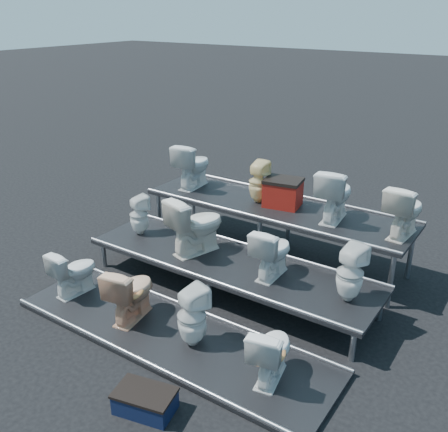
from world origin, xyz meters
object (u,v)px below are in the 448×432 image
Objects in this scene: toilet_8 at (193,165)px; toilet_10 at (335,194)px; toilet_7 at (350,273)px; toilet_9 at (258,182)px; red_crate at (283,194)px; step_stool at (145,402)px; toilet_11 at (404,210)px; toilet_1 at (131,292)px; toilet_6 at (272,252)px; toilet_3 at (271,351)px; toilet_5 at (196,225)px; toilet_0 at (74,271)px; toilet_4 at (139,215)px; toilet_2 at (192,316)px.

toilet_8 is 2.53m from toilet_10.
toilet_8 is at bearing -9.89° from toilet_7.
toilet_8 is 1.16× the size of toilet_9.
toilet_8 is at bearing 172.22° from red_crate.
step_stool is at bearing -92.39° from red_crate.
toilet_11 is 1.26× the size of step_stool.
step_stool is (-1.14, -2.35, -0.71)m from toilet_7.
toilet_8 is 1.43× the size of red_crate.
toilet_1 is at bearing 124.82° from step_stool.
toilet_6 is 1.50m from red_crate.
toilet_11 is (2.52, 2.60, 0.79)m from toilet_1.
toilet_11 reaches higher than red_crate.
toilet_7 reaches higher than toilet_3.
toilet_3 is at bearing 163.07° from toilet_5.
toilet_9 is at bearing -112.82° from toilet_0.
toilet_4 is 0.85× the size of toilet_11.
toilet_11 is at bearing 56.58° from step_stool.
toilet_5 is at bearing 102.37° from step_stool.
toilet_8 is (-3.30, 1.30, 0.43)m from toilet_7.
toilet_10 is 0.98m from toilet_11.
toilet_7 is 1.57m from toilet_10.
toilet_10 is at bearing 179.69° from toilet_9.
toilet_4 is 2.93m from toilet_10.
toilet_5 is 1.10× the size of toilet_8.
toilet_5 is at bearing -125.14° from red_crate.
toilet_1 is 2.68m from toilet_7.
toilet_4 is at bearing -86.05° from toilet_0.
toilet_9 reaches higher than toilet_2.
toilet_0 is at bearing 39.40° from toilet_10.
toilet_7 is (2.31, 1.30, 0.39)m from toilet_1.
toilet_0 is 1.07× the size of toilet_4.
toilet_0 is at bearing -9.62° from toilet_1.
step_stool is (-0.37, -3.65, -1.14)m from toilet_10.
step_stool is (1.17, -1.05, -0.32)m from toilet_1.
toilet_2 is at bearing 71.75° from toilet_10.
toilet_8 is 3.51m from toilet_11.
toilet_8 is at bearing -51.82° from toilet_3.
toilet_10 is (0.27, 1.30, 0.44)m from toilet_6.
toilet_8 is at bearing -36.09° from toilet_2.
toilet_9 is (1.33, 1.30, 0.42)m from toilet_4.
toilet_10 is 1.34× the size of step_stool.
toilet_8 reaches higher than toilet_7.
toilet_1 is 1.19× the size of toilet_4.
toilet_7 is (3.37, 1.30, 0.43)m from toilet_0.
toilet_11 is at bearing 174.38° from toilet_10.
toilet_5 reaches higher than step_stool.
toilet_0 is 0.88× the size of toilet_2.
toilet_3 is 3.21m from toilet_9.
toilet_0 is at bearing 32.71° from toilet_7.
toilet_6 is at bearing -71.70° from toilet_3.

